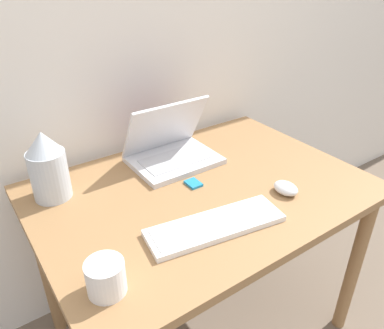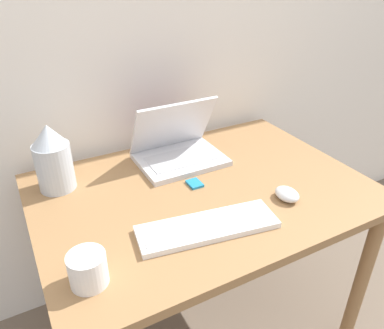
{
  "view_description": "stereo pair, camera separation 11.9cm",
  "coord_description": "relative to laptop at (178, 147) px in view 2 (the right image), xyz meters",
  "views": [
    {
      "loc": [
        -0.63,
        -0.46,
        1.39
      ],
      "look_at": [
        -0.04,
        0.39,
        0.8
      ],
      "focal_mm": 35.0,
      "sensor_mm": 36.0,
      "label": 1
    },
    {
      "loc": [
        -0.53,
        -0.52,
        1.39
      ],
      "look_at": [
        -0.04,
        0.39,
        0.8
      ],
      "focal_mm": 35.0,
      "sensor_mm": 36.0,
      "label": 2
    }
  ],
  "objects": [
    {
      "name": "desk",
      "position": [
        -0.02,
        -0.22,
        -0.14
      ],
      "size": [
        1.1,
        0.78,
        0.7
      ],
      "color": "olive",
      "rests_on": "ground_plane"
    },
    {
      "name": "mouse",
      "position": [
        0.19,
        -0.4,
        -0.03
      ],
      "size": [
        0.07,
        0.09,
        0.04
      ],
      "color": "silver",
      "rests_on": "desk"
    },
    {
      "name": "mp3_player",
      "position": [
        -0.03,
        -0.19,
        -0.05
      ],
      "size": [
        0.04,
        0.06,
        0.01
      ],
      "color": "#1E7FB7",
      "rests_on": "desk"
    },
    {
      "name": "mug",
      "position": [
        -0.46,
        -0.45,
        -0.01
      ],
      "size": [
        0.09,
        0.09,
        0.08
      ],
      "color": "white",
      "rests_on": "desk"
    },
    {
      "name": "keyboard",
      "position": [
        -0.11,
        -0.42,
        -0.04
      ],
      "size": [
        0.42,
        0.19,
        0.02
      ],
      "color": "white",
      "rests_on": "desk"
    },
    {
      "name": "vase",
      "position": [
        -0.44,
        0.01,
        0.06
      ],
      "size": [
        0.12,
        0.12,
        0.23
      ],
      "color": "silver",
      "rests_on": "desk"
    },
    {
      "name": "laptop",
      "position": [
        0.0,
        0.0,
        0.0
      ],
      "size": [
        0.31,
        0.24,
        0.23
      ],
      "color": "silver",
      "rests_on": "desk"
    }
  ]
}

